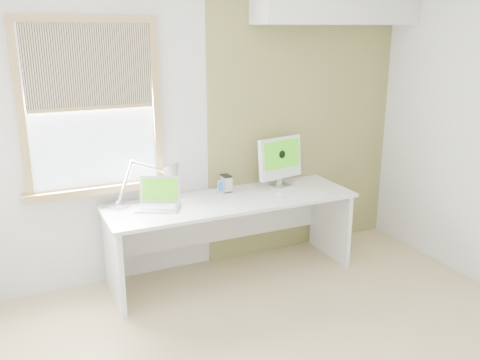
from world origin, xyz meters
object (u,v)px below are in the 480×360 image
laptop (159,200)px  imac (280,159)px  desk_lamp (163,178)px  desk (229,217)px  external_drive (226,183)px

laptop → imac: (1.20, 0.10, 0.20)m
desk_lamp → laptop: bearing=-121.5°
desk → laptop: 0.68m
desk_lamp → laptop: desk_lamp is taller
desk → desk_lamp: desk_lamp is taller
laptop → external_drive: bearing=12.5°
laptop → imac: 1.22m
desk_lamp → laptop: (-0.07, -0.12, -0.14)m
desk → desk_lamp: (-0.55, 0.13, 0.40)m
desk → laptop: size_ratio=5.10×
external_drive → imac: (0.53, -0.05, 0.18)m
desk_lamp → desk: bearing=-13.1°
desk_lamp → external_drive: 0.61m
desk → laptop: bearing=179.3°
laptop → imac: size_ratio=0.90×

